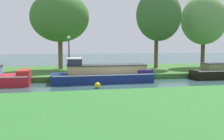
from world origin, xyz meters
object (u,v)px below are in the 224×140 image
lamp_post (69,50)px  mooring_post_far (98,70)px  willow_tree_left (60,17)px  channel_buoy (98,85)px  willow_tree_centre (159,16)px  willow_tree_right (204,20)px  mooring_post_near (146,69)px  navy_barge (103,74)px

lamp_post → mooring_post_far: (2.14, -0.98, -1.50)m
willow_tree_left → channel_buoy: (2.09, -8.93, -5.12)m
willow_tree_left → willow_tree_centre: willow_tree_centre is taller
willow_tree_centre → mooring_post_far: 9.23m
willow_tree_right → willow_tree_left: bearing=178.3°
lamp_post → channel_buoy: 5.36m
willow_tree_right → mooring_post_far: bearing=-158.2°
willow_tree_right → mooring_post_near: willow_tree_right is taller
mooring_post_near → mooring_post_far: size_ratio=0.91×
mooring_post_near → channel_buoy: size_ratio=1.96×
mooring_post_near → mooring_post_far: (-3.95, 0.00, 0.04)m
lamp_post → channel_buoy: bearing=-72.0°
navy_barge → willow_tree_centre: 9.84m
navy_barge → lamp_post: bearing=135.7°
lamp_post → mooring_post_far: lamp_post is taller
willow_tree_left → willow_tree_right: (14.72, -0.43, -0.01)m
navy_barge → willow_tree_left: size_ratio=1.01×
willow_tree_centre → channel_buoy: bearing=-133.1°
navy_barge → willow_tree_right: size_ratio=0.98×
navy_barge → willow_tree_centre: size_ratio=0.95×
willow_tree_right → lamp_post: 14.96m
mooring_post_near → lamp_post: bearing=170.9°
willow_tree_left → mooring_post_near: 9.61m
navy_barge → lamp_post: (-2.34, 2.28, 1.68)m
mooring_post_near → mooring_post_far: 3.95m
willow_tree_right → channel_buoy: size_ratio=19.91×
navy_barge → channel_buoy: 2.57m
channel_buoy → mooring_post_far: bearing=80.5°
willow_tree_centre → willow_tree_right: size_ratio=1.03×
willow_tree_centre → mooring_post_far: (-6.73, -4.16, -4.76)m
willow_tree_left → channel_buoy: willow_tree_left is taller
mooring_post_near → mooring_post_far: mooring_post_far is taller
willow_tree_left → channel_buoy: bearing=-76.8°
lamp_post → willow_tree_right: bearing=15.1°
willow_tree_centre → willow_tree_right: (5.28, 0.64, -0.27)m
willow_tree_centre → willow_tree_right: bearing=6.9°
mooring_post_far → channel_buoy: size_ratio=2.17×
channel_buoy → mooring_post_near: bearing=39.0°
lamp_post → channel_buoy: size_ratio=8.12×
willow_tree_left → willow_tree_centre: (9.44, -1.07, 0.26)m
navy_barge → mooring_post_far: size_ratio=9.01×
navy_barge → mooring_post_near: bearing=19.2°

